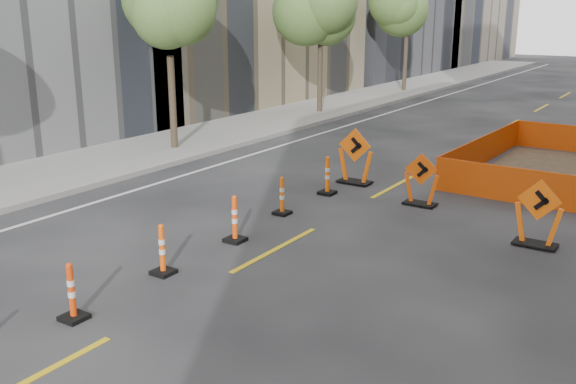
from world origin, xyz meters
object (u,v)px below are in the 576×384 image
Objects in this scene: channelizer_4 at (235,219)px; channelizer_6 at (327,175)px; channelizer_3 at (162,249)px; channelizer_5 at (282,196)px; chevron_sign_left at (355,156)px; chevron_sign_right at (538,213)px; chevron_sign_center at (421,179)px; channelizer_2 at (72,292)px.

channelizer_6 is (-0.19, 4.28, 0.01)m from channelizer_4.
channelizer_5 is (-0.18, 4.28, -0.02)m from channelizer_3.
chevron_sign_left reaches higher than channelizer_4.
chevron_sign_left is at bearing 90.90° from channelizer_4.
channelizer_5 is 0.59× the size of chevron_sign_left.
channelizer_5 is at bearing -171.20° from chevron_sign_right.
chevron_sign_center is at bearing 45.45° from channelizer_5.
channelizer_4 is at bearing -92.74° from chevron_sign_left.
channelizer_4 is at bearing 90.81° from channelizer_2.
channelizer_4 is at bearing -134.84° from chevron_sign_center.
chevron_sign_center is (2.38, -0.99, -0.12)m from chevron_sign_left.
channelizer_3 is at bearing -137.75° from chevron_sign_right.
channelizer_4 is 1.09× the size of channelizer_5.
channelizer_2 is 9.25m from chevron_sign_center.
chevron_sign_center is at bearing 63.97° from channelizer_4.
channelizer_2 is 4.28m from channelizer_4.
channelizer_4 is 0.98× the size of channelizer_6.
channelizer_2 is at bearing -89.19° from channelizer_4.
channelizer_4 is 2.15m from channelizer_5.
channelizer_6 is (0.03, 2.14, 0.05)m from channelizer_5.
channelizer_2 is at bearing -92.77° from chevron_sign_left.
channelizer_5 is (-0.22, 2.14, -0.04)m from channelizer_4.
chevron_sign_right is (5.49, 5.38, 0.23)m from channelizer_3.
channelizer_3 is 0.73× the size of chevron_sign_center.
channelizer_4 is at bearing -84.10° from channelizer_5.
channelizer_2 is 8.56m from channelizer_6.
channelizer_3 is 0.96× the size of channelizer_4.
channelizer_3 is 0.95× the size of channelizer_6.
channelizer_3 is at bearing -91.16° from channelizer_4.
chevron_sign_left reaches higher than channelizer_5.
channelizer_5 is at bearing -90.93° from channelizer_6.
channelizer_6 is 2.52m from chevron_sign_center.
channelizer_4 is (0.04, 2.14, 0.02)m from channelizer_3.
channelizer_2 is 9.97m from chevron_sign_left.
chevron_sign_center is (2.51, 2.55, 0.21)m from channelizer_5.
channelizer_3 is at bearing -93.30° from chevron_sign_left.
channelizer_3 is at bearing -127.68° from chevron_sign_center.
chevron_sign_left is at bearing 90.33° from channelizer_3.
channelizer_6 is 0.72× the size of chevron_sign_right.
channelizer_3 is 2.14m from channelizer_4.
channelizer_5 is 5.78m from chevron_sign_right.
chevron_sign_center is at bearing 9.45° from channelizer_6.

